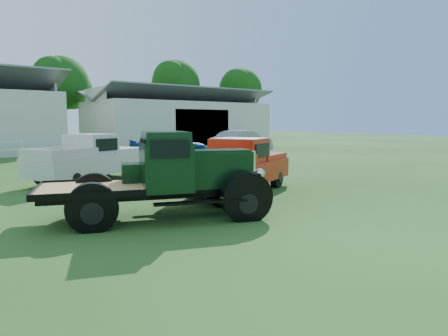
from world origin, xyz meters
TOP-DOWN VIEW (x-y plane):
  - ground at (0.00, 0.00)m, footprint 120.00×120.00m
  - shed_right at (14.00, 27.00)m, footprint 16.80×9.20m
  - tree_c at (5.00, 33.00)m, footprint 5.40×5.40m
  - tree_d at (18.00, 34.00)m, footprint 6.00×6.00m
  - tree_e at (26.00, 32.00)m, footprint 5.70×5.70m
  - vintage_flatbed at (-1.52, 1.30)m, footprint 5.40×3.64m
  - red_pickup at (2.02, 2.88)m, footprint 5.05×3.62m
  - white_pickup at (-0.97, 7.84)m, footprint 5.05×3.62m
  - misc_car_blue at (6.16, 14.77)m, footprint 5.03×3.08m
  - misc_car_grey at (11.64, 14.21)m, footprint 5.23×2.77m

SIDE VIEW (x-z plane):
  - ground at x=0.00m, z-range 0.00..0.00m
  - misc_car_blue at x=6.16m, z-range 0.00..1.60m
  - misc_car_grey at x=11.64m, z-range 0.00..1.64m
  - red_pickup at x=2.02m, z-range 0.00..1.72m
  - white_pickup at x=-0.97m, z-range 0.00..1.73m
  - vintage_flatbed at x=-1.52m, z-range 0.00..1.99m
  - shed_right at x=14.00m, z-range 0.00..5.20m
  - tree_c at x=5.00m, z-range 0.00..9.00m
  - tree_e at x=26.00m, z-range 0.00..9.50m
  - tree_d at x=18.00m, z-range 0.00..10.00m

